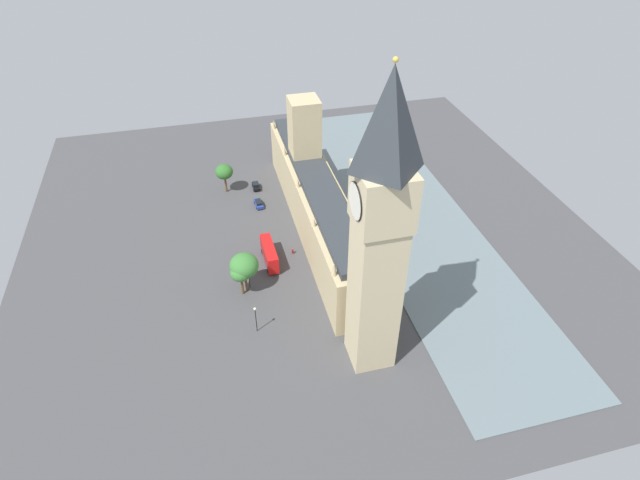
% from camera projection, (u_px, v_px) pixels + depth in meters
% --- Properties ---
extents(ground_plane, '(142.60, 142.60, 0.00)m').
position_uv_depth(ground_plane, '(310.00, 230.00, 131.88)').
color(ground_plane, '#424244').
extents(river_thames, '(28.82, 128.34, 0.25)m').
position_uv_depth(river_thames, '(410.00, 214.00, 137.17)').
color(river_thames, slate).
rests_on(river_thames, ground).
extents(parliament_building, '(10.56, 72.60, 29.92)m').
position_uv_depth(parliament_building, '(315.00, 198.00, 128.35)').
color(parliament_building, tan).
rests_on(parliament_building, ground).
extents(clock_tower, '(8.80, 8.80, 58.00)m').
position_uv_depth(clock_tower, '(380.00, 233.00, 81.50)').
color(clock_tower, '#CCBA8E').
rests_on(clock_tower, ground).
extents(car_black_corner, '(2.03, 4.13, 1.74)m').
position_uv_depth(car_black_corner, '(256.00, 186.00, 147.02)').
color(car_black_corner, black).
rests_on(car_black_corner, ground).
extents(car_blue_kerbside, '(2.19, 4.85, 1.74)m').
position_uv_depth(car_blue_kerbside, '(259.00, 203.00, 139.98)').
color(car_blue_kerbside, navy).
rests_on(car_blue_kerbside, ground).
extents(double_decker_bus_leading, '(2.88, 10.56, 4.75)m').
position_uv_depth(double_decker_bus_leading, '(269.00, 253.00, 120.29)').
color(double_decker_bus_leading, red).
rests_on(double_decker_bus_leading, ground).
extents(pedestrian_midblock, '(0.52, 0.62, 1.61)m').
position_uv_depth(pedestrian_midblock, '(293.00, 251.00, 123.98)').
color(pedestrian_midblock, maroon).
rests_on(pedestrian_midblock, ground).
extents(plane_tree_under_trees, '(4.53, 4.53, 8.17)m').
position_uv_depth(plane_tree_under_trees, '(241.00, 273.00, 109.68)').
color(plane_tree_under_trees, brown).
rests_on(plane_tree_under_trees, ground).
extents(plane_tree_trailing, '(4.90, 4.90, 8.58)m').
position_uv_depth(plane_tree_trailing, '(224.00, 172.00, 142.37)').
color(plane_tree_trailing, brown).
rests_on(plane_tree_trailing, ground).
extents(plane_tree_near_tower, '(6.33, 6.33, 9.81)m').
position_uv_depth(plane_tree_near_tower, '(244.00, 266.00, 110.07)').
color(plane_tree_near_tower, brown).
rests_on(plane_tree_near_tower, ground).
extents(street_lamp_opposite_hall, '(0.56, 0.56, 6.54)m').
position_uv_depth(street_lamp_opposite_hall, '(248.00, 272.00, 112.29)').
color(street_lamp_opposite_hall, black).
rests_on(street_lamp_opposite_hall, ground).
extents(street_lamp_far_end, '(0.56, 0.56, 6.68)m').
position_uv_depth(street_lamp_far_end, '(256.00, 315.00, 101.99)').
color(street_lamp_far_end, black).
rests_on(street_lamp_far_end, ground).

